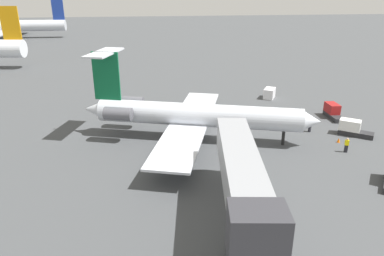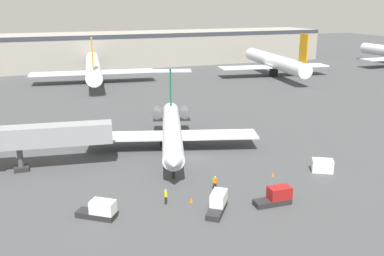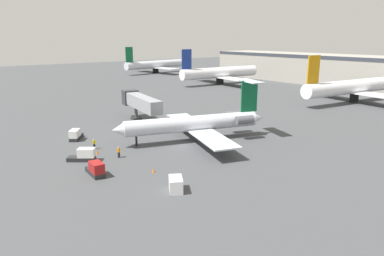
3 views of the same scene
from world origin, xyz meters
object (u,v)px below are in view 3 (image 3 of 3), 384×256
object	(u,v)px
parked_airliner_west_mid	(220,73)
baggage_tug_trailing	(96,169)
regional_jet	(198,123)
parked_airliner_west_end	(155,65)
jet_bridge	(140,102)
traffic_cone_near	(154,170)
parked_airliner_centre	(355,87)
ground_crew_loader	(119,152)
cargo_container_uld	(176,184)
ground_crew_marshaller	(94,144)
baggage_tug_lead	(75,135)
baggage_tug_spare	(84,155)
traffic_cone_mid	(97,152)

from	to	relation	value
parked_airliner_west_mid	baggage_tug_trailing	bearing A→B (deg)	-51.57
regional_jet	parked_airliner_west_end	world-z (taller)	parked_airliner_west_end
regional_jet	jet_bridge	bearing A→B (deg)	-176.09
traffic_cone_near	parked_airliner_centre	size ratio (longest dim) A/B	0.01
ground_crew_loader	parked_airliner_centre	xyz separation A→B (m)	(-2.85, 72.94, 3.37)
cargo_container_uld	traffic_cone_near	distance (m)	6.70
ground_crew_marshaller	baggage_tug_lead	bearing A→B (deg)	-175.29
parked_airliner_west_mid	cargo_container_uld	bearing A→B (deg)	-44.83
baggage_tug_spare	traffic_cone_mid	xyz separation A→B (m)	(-1.88, 2.75, -0.56)
regional_jet	traffic_cone_mid	world-z (taller)	regional_jet
traffic_cone_mid	cargo_container_uld	bearing A→B (deg)	5.99
ground_crew_marshaller	ground_crew_loader	xyz separation A→B (m)	(6.27, 1.27, 0.00)
parked_airliner_west_mid	parked_airliner_centre	bearing A→B (deg)	4.31
cargo_container_uld	traffic_cone_mid	distance (m)	18.64
parked_airliner_west_mid	baggage_tug_lead	bearing A→B (deg)	-59.81
ground_crew_loader	parked_airliner_west_end	world-z (taller)	parked_airliner_west_end
baggage_tug_trailing	traffic_cone_near	distance (m)	7.51
baggage_tug_trailing	parked_airliner_west_end	xyz separation A→B (m)	(-111.06, 77.56, 3.34)
ground_crew_marshaller	ground_crew_loader	world-z (taller)	same
baggage_tug_spare	traffic_cone_near	size ratio (longest dim) A/B	7.33
traffic_cone_near	parked_airliner_west_end	size ratio (longest dim) A/B	0.02
parked_airliner_west_end	parked_airliner_west_mid	xyz separation A→B (m)	(51.89, -2.99, 0.13)
ground_crew_loader	parked_airliner_west_mid	bearing A→B (deg)	128.29
baggage_tug_spare	regional_jet	bearing A→B (deg)	85.20
baggage_tug_spare	jet_bridge	bearing A→B (deg)	131.67
traffic_cone_mid	parked_airliner_centre	bearing A→B (deg)	89.41
baggage_tug_lead	parked_airliner_west_end	xyz separation A→B (m)	(-93.13, 73.89, 3.34)
regional_jet	baggage_tug_lead	world-z (taller)	regional_jet
baggage_tug_trailing	traffic_cone_mid	world-z (taller)	baggage_tug_trailing
parked_airliner_west_mid	traffic_cone_mid	bearing A→B (deg)	-54.35
regional_jet	cargo_container_uld	xyz separation A→B (m)	(14.98, -15.11, -2.32)
cargo_container_uld	traffic_cone_near	size ratio (longest dim) A/B	5.45
regional_jet	parked_airliner_centre	size ratio (longest dim) A/B	0.70
baggage_tug_trailing	cargo_container_uld	bearing A→B (deg)	28.48
baggage_tug_lead	jet_bridge	bearing A→B (deg)	107.55
ground_crew_loader	jet_bridge	bearing A→B (deg)	142.71
ground_crew_loader	traffic_cone_mid	bearing A→B (deg)	-152.28
regional_jet	ground_crew_loader	world-z (taller)	regional_jet
parked_airliner_west_end	parked_airliner_west_mid	bearing A→B (deg)	-3.30
baggage_tug_lead	parked_airliner_west_end	distance (m)	118.93
ground_crew_marshaller	baggage_tug_spare	world-z (taller)	baggage_tug_spare
baggage_tug_lead	parked_airliner_centre	xyz separation A→B (m)	(10.42, 74.79, 3.39)
ground_crew_marshaller	ground_crew_loader	distance (m)	6.40
baggage_tug_lead	baggage_tug_trailing	size ratio (longest dim) A/B	0.99
baggage_tug_spare	parked_airliner_west_end	size ratio (longest dim) A/B	0.11
baggage_tug_lead	cargo_container_uld	distance (m)	28.24
regional_jet	ground_crew_loader	size ratio (longest dim) A/B	16.17
ground_crew_loader	baggage_tug_spare	bearing A→B (deg)	-110.55
regional_jet	baggage_tug_trailing	distance (m)	21.33
baggage_tug_trailing	parked_airliner_west_mid	world-z (taller)	parked_airliner_west_mid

